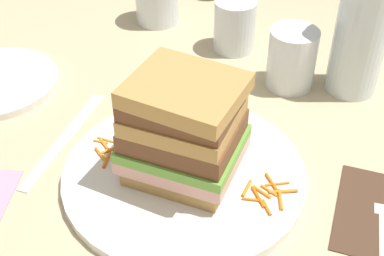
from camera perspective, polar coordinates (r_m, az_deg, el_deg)
ground_plane at (r=0.62m, az=-1.94°, el=-5.65°), size 3.00×3.00×0.00m
main_plate at (r=0.62m, az=-0.86°, el=-4.95°), size 0.28×0.28×0.01m
sandwich at (r=0.58m, az=-0.89°, el=-0.17°), size 0.13×0.12×0.13m
carrot_shred_0 at (r=0.65m, az=-9.75°, el=-2.79°), size 0.02×0.02×0.00m
carrot_shred_1 at (r=0.66m, az=-9.46°, el=-1.73°), size 0.02×0.02×0.00m
carrot_shred_2 at (r=0.65m, az=-7.43°, el=-2.28°), size 0.01×0.03×0.00m
carrot_shred_3 at (r=0.66m, az=-9.83°, el=-1.47°), size 0.02×0.00×0.00m
carrot_shred_4 at (r=0.66m, az=-9.00°, el=-1.34°), size 0.03×0.00×0.00m
carrot_shred_5 at (r=0.65m, az=-9.15°, el=-2.44°), size 0.02×0.02×0.00m
carrot_shred_6 at (r=0.64m, az=-9.21°, el=-3.45°), size 0.01×0.03×0.00m
carrot_shred_7 at (r=0.64m, az=-7.78°, el=-2.61°), size 0.02×0.03×0.00m
carrot_shred_8 at (r=0.59m, az=6.49°, el=-7.68°), size 0.02×0.01×0.00m
carrot_shred_9 at (r=0.61m, az=8.59°, el=-5.81°), size 0.02×0.03×0.00m
carrot_shred_10 at (r=0.60m, az=9.83°, el=-6.75°), size 0.03×0.02×0.00m
carrot_shred_11 at (r=0.59m, az=7.48°, el=-7.14°), size 0.02×0.01×0.00m
carrot_shred_12 at (r=0.59m, az=9.51°, el=-7.64°), size 0.01×0.03×0.00m
carrot_shred_13 at (r=0.59m, az=7.16°, el=-7.38°), size 0.02×0.03×0.00m
carrot_shred_14 at (r=0.58m, az=8.07°, el=-8.50°), size 0.02×0.02×0.00m
carrot_shred_15 at (r=0.60m, az=5.91°, el=-6.55°), size 0.01×0.03×0.00m
carrot_shred_16 at (r=0.61m, az=9.18°, el=-5.98°), size 0.03×0.02×0.00m
carrot_shred_17 at (r=0.60m, az=8.32°, el=-6.68°), size 0.02×0.01×0.00m
napkin_dark at (r=0.62m, az=20.00°, el=-8.81°), size 0.10×0.14×0.00m
knife at (r=0.69m, az=-13.84°, el=-1.37°), size 0.02×0.20×0.00m
juice_glass at (r=0.77m, az=10.68°, el=7.11°), size 0.07×0.07×0.09m
water_bottle at (r=0.75m, az=18.07°, el=10.92°), size 0.07×0.07×0.24m
empty_tumbler_1 at (r=0.85m, az=4.63°, el=10.98°), size 0.07×0.07×0.08m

